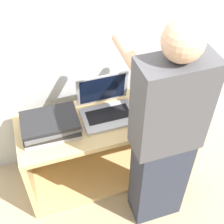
{
  "coord_description": "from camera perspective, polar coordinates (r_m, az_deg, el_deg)",
  "views": [
    {
      "loc": [
        -0.45,
        -1.21,
        2.17
      ],
      "look_at": [
        0.0,
        0.17,
        0.75
      ],
      "focal_mm": 50.0,
      "sensor_mm": 36.0,
      "label": 1
    }
  ],
  "objects": [
    {
      "name": "person",
      "position": [
        1.87,
        9.59,
        -5.02
      ],
      "size": [
        0.4,
        0.52,
        1.54
      ],
      "color": "#2D3342",
      "rests_on": "ground_plane"
    },
    {
      "name": "laptop_stack_left",
      "position": [
        2.08,
        -11.19,
        -2.38
      ],
      "size": [
        0.38,
        0.27,
        0.11
      ],
      "color": "#B7B7BC",
      "rests_on": "cart"
    },
    {
      "name": "laptop_stack_right",
      "position": [
        2.22,
        9.26,
        2.75
      ],
      "size": [
        0.39,
        0.27,
        0.17
      ],
      "color": "slate",
      "rests_on": "cart"
    },
    {
      "name": "cart",
      "position": [
        2.44,
        -0.98,
        -5.25
      ],
      "size": [
        1.28,
        0.49,
        0.63
      ],
      "color": "tan",
      "rests_on": "ground_plane"
    },
    {
      "name": "laptop_open",
      "position": [
        2.16,
        -0.99,
        0.88
      ],
      "size": [
        0.37,
        0.29,
        0.27
      ],
      "color": "#B7B7BC",
      "rests_on": "cart"
    },
    {
      "name": "inventory_tag",
      "position": [
        2.13,
        10.17,
        3.47
      ],
      "size": [
        0.06,
        0.02,
        0.01
      ],
      "color": "red",
      "rests_on": "laptop_stack_right"
    },
    {
      "name": "wall_back",
      "position": [
        2.1,
        -3.7,
        16.63
      ],
      "size": [
        8.0,
        0.05,
        2.4
      ],
      "color": "silver",
      "rests_on": "ground_plane"
    },
    {
      "name": "ground_plane",
      "position": [
        2.53,
        1.23,
        -14.95
      ],
      "size": [
        12.0,
        12.0,
        0.0
      ],
      "primitive_type": "plane",
      "color": "tan"
    }
  ]
}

